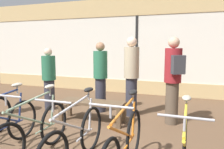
{
  "coord_description": "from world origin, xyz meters",
  "views": [
    {
      "loc": [
        1.7,
        -2.93,
        1.61
      ],
      "look_at": [
        0.0,
        1.8,
        0.95
      ],
      "focal_mm": 35.0,
      "sensor_mm": 36.0,
      "label": 1
    }
  ],
  "objects_px": {
    "customer_by_window": "(131,75)",
    "customer_near_bench": "(173,78)",
    "display_bench": "(92,105)",
    "bicycle_center_right": "(75,139)",
    "bicycle_center_left": "(34,132)",
    "customer_near_rack": "(100,75)",
    "bicycle_right": "(124,147)",
    "customer_mid_floor": "(49,78)"
  },
  "relations": [
    {
      "from": "customer_by_window",
      "to": "customer_near_bench",
      "type": "bearing_deg",
      "value": -15.42
    },
    {
      "from": "display_bench",
      "to": "bicycle_center_right",
      "type": "bearing_deg",
      "value": -72.07
    },
    {
      "from": "bicycle_center_left",
      "to": "display_bench",
      "type": "xyz_separation_m",
      "value": [
        0.13,
        1.69,
        -0.02
      ]
    },
    {
      "from": "bicycle_center_left",
      "to": "customer_near_rack",
      "type": "bearing_deg",
      "value": 89.74
    },
    {
      "from": "customer_near_bench",
      "to": "display_bench",
      "type": "bearing_deg",
      "value": -165.44
    },
    {
      "from": "bicycle_center_left",
      "to": "display_bench",
      "type": "relative_size",
      "value": 1.22
    },
    {
      "from": "bicycle_center_left",
      "to": "customer_near_rack",
      "type": "relative_size",
      "value": 1.0
    },
    {
      "from": "customer_near_rack",
      "to": "customer_by_window",
      "type": "xyz_separation_m",
      "value": [
        0.8,
        -0.07,
        0.07
      ]
    },
    {
      "from": "bicycle_right",
      "to": "customer_near_bench",
      "type": "distance_m",
      "value": 2.25
    },
    {
      "from": "bicycle_center_right",
      "to": "display_bench",
      "type": "bearing_deg",
      "value": 107.93
    },
    {
      "from": "display_bench",
      "to": "customer_near_bench",
      "type": "bearing_deg",
      "value": 14.56
    },
    {
      "from": "bicycle_center_left",
      "to": "bicycle_right",
      "type": "height_order",
      "value": "bicycle_right"
    },
    {
      "from": "bicycle_center_left",
      "to": "customer_by_window",
      "type": "xyz_separation_m",
      "value": [
        0.81,
        2.36,
        0.58
      ]
    },
    {
      "from": "display_bench",
      "to": "customer_near_rack",
      "type": "height_order",
      "value": "customer_near_rack"
    },
    {
      "from": "bicycle_center_left",
      "to": "bicycle_center_right",
      "type": "height_order",
      "value": "bicycle_center_left"
    },
    {
      "from": "customer_mid_floor",
      "to": "display_bench",
      "type": "bearing_deg",
      "value": -18.4
    },
    {
      "from": "display_bench",
      "to": "customer_near_rack",
      "type": "relative_size",
      "value": 0.82
    },
    {
      "from": "customer_near_bench",
      "to": "bicycle_right",
      "type": "bearing_deg",
      "value": -100.43
    },
    {
      "from": "customer_near_rack",
      "to": "customer_mid_floor",
      "type": "relative_size",
      "value": 1.09
    },
    {
      "from": "bicycle_center_left",
      "to": "display_bench",
      "type": "height_order",
      "value": "bicycle_center_left"
    },
    {
      "from": "display_bench",
      "to": "customer_by_window",
      "type": "xyz_separation_m",
      "value": [
        0.68,
        0.68,
        0.6
      ]
    },
    {
      "from": "customer_near_rack",
      "to": "customer_by_window",
      "type": "height_order",
      "value": "customer_by_window"
    },
    {
      "from": "bicycle_right",
      "to": "bicycle_center_left",
      "type": "bearing_deg",
      "value": 178.5
    },
    {
      "from": "bicycle_right",
      "to": "display_bench",
      "type": "xyz_separation_m",
      "value": [
        -1.22,
        1.72,
        -0.04
      ]
    },
    {
      "from": "bicycle_right",
      "to": "customer_by_window",
      "type": "height_order",
      "value": "customer_by_window"
    },
    {
      "from": "display_bench",
      "to": "customer_near_bench",
      "type": "relative_size",
      "value": 0.78
    },
    {
      "from": "customer_near_rack",
      "to": "customer_mid_floor",
      "type": "xyz_separation_m",
      "value": [
        -1.29,
        -0.28,
        -0.08
      ]
    },
    {
      "from": "bicycle_right",
      "to": "customer_mid_floor",
      "type": "height_order",
      "value": "customer_mid_floor"
    },
    {
      "from": "bicycle_right",
      "to": "display_bench",
      "type": "distance_m",
      "value": 2.11
    },
    {
      "from": "bicycle_center_right",
      "to": "bicycle_right",
      "type": "distance_m",
      "value": 0.67
    },
    {
      "from": "customer_mid_floor",
      "to": "bicycle_right",
      "type": "bearing_deg",
      "value": -39.77
    },
    {
      "from": "customer_near_bench",
      "to": "customer_by_window",
      "type": "bearing_deg",
      "value": 164.58
    },
    {
      "from": "bicycle_right",
      "to": "display_bench",
      "type": "relative_size",
      "value": 1.24
    },
    {
      "from": "display_bench",
      "to": "customer_mid_floor",
      "type": "distance_m",
      "value": 1.55
    },
    {
      "from": "customer_near_rack",
      "to": "customer_near_bench",
      "type": "bearing_deg",
      "value": -10.77
    },
    {
      "from": "bicycle_center_right",
      "to": "customer_mid_floor",
      "type": "bearing_deg",
      "value": 132.07
    },
    {
      "from": "display_bench",
      "to": "customer_by_window",
      "type": "distance_m",
      "value": 1.13
    },
    {
      "from": "bicycle_center_left",
      "to": "customer_near_bench",
      "type": "distance_m",
      "value": 2.8
    },
    {
      "from": "customer_near_rack",
      "to": "customer_near_bench",
      "type": "height_order",
      "value": "customer_near_bench"
    },
    {
      "from": "bicycle_center_right",
      "to": "customer_by_window",
      "type": "distance_m",
      "value": 2.45
    },
    {
      "from": "bicycle_center_right",
      "to": "customer_near_rack",
      "type": "xyz_separation_m",
      "value": [
        -0.67,
        2.45,
        0.51
      ]
    },
    {
      "from": "bicycle_center_left",
      "to": "display_bench",
      "type": "distance_m",
      "value": 1.69
    }
  ]
}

